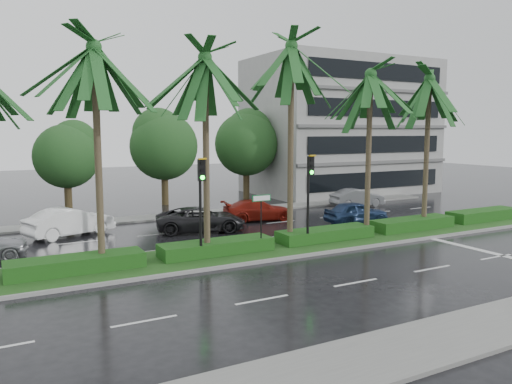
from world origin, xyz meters
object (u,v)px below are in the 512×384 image
signal_median_left (201,194)px  car_red (258,210)px  car_white (70,222)px  car_grey (357,198)px  car_blue (356,212)px  car_darkgrey (201,219)px  street_sign (261,208)px

signal_median_left → car_red: (7.02, 7.89, -2.34)m
car_white → car_grey: (20.44, 0.88, -0.10)m
car_white → car_blue: (15.94, -4.41, -0.09)m
signal_median_left → car_darkgrey: size_ratio=0.87×
street_sign → car_red: 8.81m
car_blue → car_grey: 6.95m
car_white → signal_median_left: bearing=-175.0°
car_red → car_grey: car_grey is taller
signal_median_left → street_sign: bearing=3.5°
car_blue → car_grey: car_blue is taller
car_darkgrey → signal_median_left: bearing=173.6°
street_sign → signal_median_left: bearing=-176.5°
car_grey → car_blue: bearing=146.6°
signal_median_left → car_red: signal_median_left is taller
signal_median_left → car_blue: (11.82, 4.15, -2.32)m
car_red → car_darkgrey: bearing=119.0°
car_grey → car_darkgrey: bearing=109.7°
car_red → street_sign: bearing=162.4°
car_darkgrey → car_blue: 9.55m
car_grey → signal_median_left: bearing=127.0°
car_red → car_blue: size_ratio=1.14×
signal_median_left → street_sign: (3.00, 0.18, -0.87)m
car_red → car_grey: 9.43m
signal_median_left → car_red: 10.82m
signal_median_left → car_grey: 19.00m
signal_median_left → car_darkgrey: signal_median_left is taller
street_sign → car_blue: 9.78m
street_sign → car_darkgrey: size_ratio=0.52×
street_sign → car_grey: 16.29m
car_red → car_white: bearing=96.5°
car_red → car_grey: bearing=-70.5°
signal_median_left → car_blue: signal_median_left is taller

